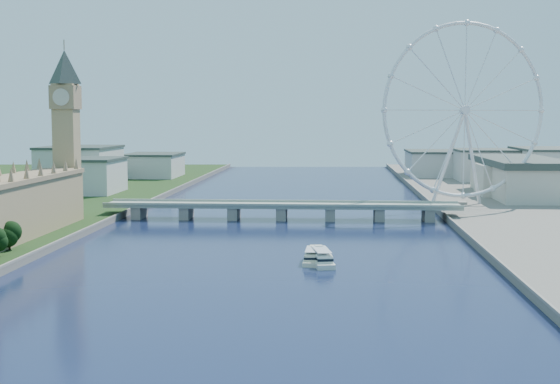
{
  "coord_description": "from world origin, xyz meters",
  "views": [
    {
      "loc": [
        31.54,
        -179.52,
        62.97
      ],
      "look_at": [
        4.97,
        210.0,
        25.65
      ],
      "focal_mm": 50.0,
      "sensor_mm": 36.0,
      "label": 1
    }
  ],
  "objects": [
    {
      "name": "county_hall",
      "position": [
        175.0,
        430.0,
        0.0
      ],
      "size": [
        54.0,
        144.0,
        35.0
      ],
      "primitive_type": null,
      "color": "beige",
      "rests_on": "ground"
    },
    {
      "name": "tour_boat_near",
      "position": [
        22.76,
        156.61,
        0.0
      ],
      "size": [
        8.1,
        28.97,
        6.35
      ],
      "primitive_type": null,
      "rotation": [
        0.0,
        0.0,
        -0.03
      ],
      "color": "beige",
      "rests_on": "ground"
    },
    {
      "name": "city_skyline",
      "position": [
        39.22,
        560.08,
        16.96
      ],
      "size": [
        505.0,
        280.0,
        32.0
      ],
      "color": "beige",
      "rests_on": "ground"
    },
    {
      "name": "ground",
      "position": [
        0.0,
        0.0,
        0.0
      ],
      "size": [
        2000.0,
        2000.0,
        0.0
      ],
      "primitive_type": "plane",
      "color": "#1B2A4D",
      "rests_on": "ground"
    },
    {
      "name": "big_ben",
      "position": [
        -128.0,
        278.0,
        66.57
      ],
      "size": [
        20.02,
        20.02,
        110.0
      ],
      "color": "tan",
      "rests_on": "ground"
    },
    {
      "name": "westminster_bridge",
      "position": [
        0.0,
        300.0,
        6.63
      ],
      "size": [
        220.0,
        22.0,
        9.5
      ],
      "color": "gray",
      "rests_on": "ground"
    },
    {
      "name": "tour_boat_far",
      "position": [
        26.91,
        152.4,
        0.0
      ],
      "size": [
        13.16,
        32.31,
        6.96
      ],
      "primitive_type": null,
      "rotation": [
        0.0,
        0.0,
        0.17
      ],
      "color": "silver",
      "rests_on": "ground"
    },
    {
      "name": "london_eye",
      "position": [
        119.98,
        355.08,
        67.52
      ],
      "size": [
        113.6,
        39.12,
        124.3
      ],
      "color": "silver",
      "rests_on": "ground"
    }
  ]
}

